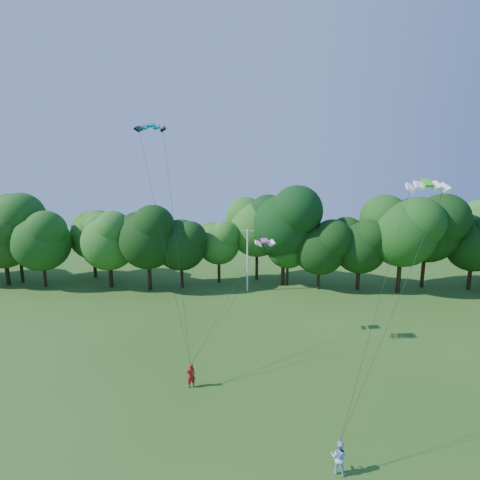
{
  "coord_description": "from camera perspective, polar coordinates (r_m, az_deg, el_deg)",
  "views": [
    {
      "loc": [
        2.72,
        -15.76,
        16.24
      ],
      "look_at": [
        1.72,
        13.0,
        10.81
      ],
      "focal_mm": 28.0,
      "sensor_mm": 36.0,
      "label": 1
    }
  ],
  "objects": [
    {
      "name": "kite_flyer_right",
      "position": [
        23.98,
        14.82,
        -29.32
      ],
      "size": [
        1.14,
        1.05,
        1.9
      ],
      "primitive_type": "imported",
      "rotation": [
        0.0,
        0.0,
        2.7
      ],
      "color": "#B0CDF4",
      "rests_on": "ground"
    },
    {
      "name": "kite_pink",
      "position": [
        35.67,
        3.78,
        -0.11
      ],
      "size": [
        2.05,
        1.28,
        0.35
      ],
      "rotation": [
        0.0,
        0.0,
        0.2
      ],
      "color": "#E740A3",
      "rests_on": "ground"
    },
    {
      "name": "tree_back_west",
      "position": [
        61.65,
        -32.44,
        0.87
      ],
      "size": [
        8.27,
        8.27,
        12.03
      ],
      "color": "black",
      "rests_on": "ground"
    },
    {
      "name": "kite_green",
      "position": [
        25.14,
        26.62,
        7.78
      ],
      "size": [
        2.48,
        1.35,
        0.49
      ],
      "rotation": [
        0.0,
        0.0,
        -0.13
      ],
      "color": "green",
      "rests_on": "ground"
    },
    {
      "name": "utility_pole",
      "position": [
        50.06,
        1.14,
        -3.02
      ],
      "size": [
        1.71,
        0.21,
        8.54
      ],
      "rotation": [
        0.0,
        0.0,
        -0.01
      ],
      "color": "silver",
      "rests_on": "ground"
    },
    {
      "name": "kite_flyer_left",
      "position": [
        30.25,
        -7.5,
        -19.77
      ],
      "size": [
        0.83,
        0.74,
        1.9
      ],
      "primitive_type": "imported",
      "rotation": [
        0.0,
        0.0,
        3.66
      ],
      "color": "#A3151C",
      "rests_on": "ground"
    },
    {
      "name": "tree_back_center",
      "position": [
        52.42,
        6.73,
        2.78
      ],
      "size": [
        10.01,
        10.01,
        14.56
      ],
      "color": "black",
      "rests_on": "ground"
    },
    {
      "name": "kite_teal",
      "position": [
        32.0,
        -13.44,
        16.65
      ],
      "size": [
        2.5,
        1.29,
        0.46
      ],
      "rotation": [
        0.0,
        0.0,
        0.09
      ],
      "color": "#04718A",
      "rests_on": "ground"
    }
  ]
}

